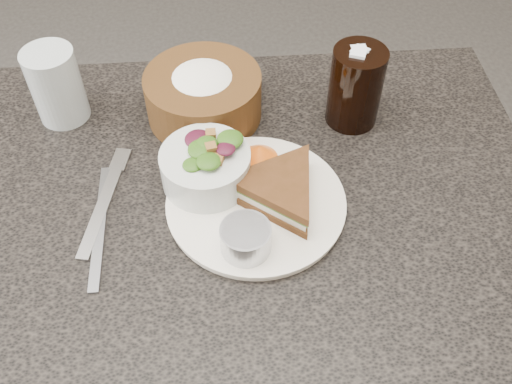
{
  "coord_description": "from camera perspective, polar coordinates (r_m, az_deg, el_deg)",
  "views": [
    {
      "loc": [
        0.03,
        -0.51,
        1.39
      ],
      "look_at": [
        0.07,
        -0.0,
        0.78
      ],
      "focal_mm": 40.0,
      "sensor_mm": 36.0,
      "label": 1
    }
  ],
  "objects": [
    {
      "name": "bread_basket",
      "position": [
        0.93,
        -5.32,
        10.2
      ],
      "size": [
        0.24,
        0.24,
        0.11
      ],
      "primitive_type": null,
      "rotation": [
        0.0,
        0.0,
        -0.34
      ],
      "color": "#462D17",
      "rests_on": "dining_table"
    },
    {
      "name": "dinner_plate",
      "position": [
        0.82,
        -0.0,
        -1.11
      ],
      "size": [
        0.25,
        0.25,
        0.01
      ],
      "primitive_type": "cylinder",
      "color": "silver",
      "rests_on": "dining_table"
    },
    {
      "name": "sandwich",
      "position": [
        0.8,
        2.32,
        0.24
      ],
      "size": [
        0.23,
        0.23,
        0.04
      ],
      "primitive_type": null,
      "rotation": [
        0.0,
        0.0,
        -0.65
      ],
      "color": "#4A2914",
      "rests_on": "dinner_plate"
    },
    {
      "name": "cola_glass",
      "position": [
        0.92,
        9.97,
        10.61
      ],
      "size": [
        0.1,
        0.1,
        0.14
      ],
      "primitive_type": null,
      "rotation": [
        0.0,
        0.0,
        -0.22
      ],
      "color": "black",
      "rests_on": "dining_table"
    },
    {
      "name": "salad_bowl",
      "position": [
        0.81,
        -5.09,
        2.94
      ],
      "size": [
        0.13,
        0.13,
        0.08
      ],
      "primitive_type": null,
      "rotation": [
        0.0,
        0.0,
        0.02
      ],
      "color": "silver",
      "rests_on": "dinner_plate"
    },
    {
      "name": "water_glass",
      "position": [
        0.97,
        -19.34,
        10.04
      ],
      "size": [
        0.1,
        0.1,
        0.12
      ],
      "primitive_type": "cylinder",
      "rotation": [
        0.0,
        0.0,
        -0.32
      ],
      "color": "#ABB8BD",
      "rests_on": "dining_table"
    },
    {
      "name": "dining_table",
      "position": [
        1.14,
        -3.56,
        -13.44
      ],
      "size": [
        1.0,
        0.7,
        0.75
      ],
      "primitive_type": "cube",
      "color": "black",
      "rests_on": "floor"
    },
    {
      "name": "knife",
      "position": [
        0.83,
        -15.31,
        -3.24
      ],
      "size": [
        0.02,
        0.22,
        0.0
      ],
      "primitive_type": "cube",
      "rotation": [
        0.0,
        0.0,
        0.02
      ],
      "color": "gray",
      "rests_on": "dining_table"
    },
    {
      "name": "dressing_ramekin",
      "position": [
        0.75,
        -1.04,
        -4.7
      ],
      "size": [
        0.09,
        0.09,
        0.04
      ],
      "primitive_type": "cylinder",
      "rotation": [
        0.0,
        0.0,
        0.38
      ],
      "color": "#ABADB3",
      "rests_on": "dinner_plate"
    },
    {
      "name": "fork",
      "position": [
        0.85,
        -15.1,
        -1.4
      ],
      "size": [
        0.05,
        0.18,
        0.0
      ],
      "primitive_type": "cube",
      "rotation": [
        0.0,
        0.0,
        -0.2
      ],
      "color": "#A7A8A9",
      "rests_on": "dining_table"
    },
    {
      "name": "orange_wedge",
      "position": [
        0.86,
        0.34,
        3.99
      ],
      "size": [
        0.07,
        0.07,
        0.03
      ],
      "primitive_type": "cone",
      "rotation": [
        0.0,
        0.0,
        0.25
      ],
      "color": "orange",
      "rests_on": "dinner_plate"
    }
  ]
}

